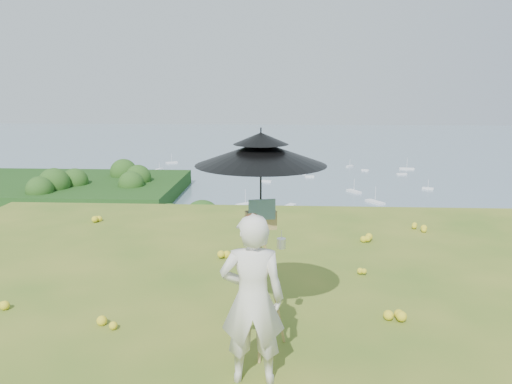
# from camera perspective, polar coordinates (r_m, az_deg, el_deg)

# --- Properties ---
(ground) EXTENTS (14.00, 14.00, 0.00)m
(ground) POSITION_cam_1_polar(r_m,az_deg,el_deg) (5.59, 5.34, -18.93)
(ground) COLOR #436B1E
(ground) RESTS_ON ground
(shoreline_tier) EXTENTS (170.00, 28.00, 8.00)m
(shoreline_tier) POSITION_cam_1_polar(r_m,az_deg,el_deg) (88.75, 3.04, -13.76)
(shoreline_tier) COLOR #736E5C
(shoreline_tier) RESTS_ON bay_water
(bay_water) EXTENTS (700.00, 700.00, 0.00)m
(bay_water) POSITION_cam_1_polar(r_m,az_deg,el_deg) (247.54, 3.14, 3.66)
(bay_water) COLOR slate
(bay_water) RESTS_ON ground
(peninsula) EXTENTS (90.00, 60.00, 12.00)m
(peninsula) POSITION_cam_1_polar(r_m,az_deg,el_deg) (179.27, -21.60, 1.13)
(peninsula) COLOR #153A0F
(peninsula) RESTS_ON bay_water
(slope_trees) EXTENTS (110.00, 50.00, 6.00)m
(slope_trees) POSITION_cam_1_polar(r_m,az_deg,el_deg) (43.62, 3.21, -11.99)
(slope_trees) COLOR #1F4715
(slope_trees) RESTS_ON forest_slope
(harbor_town) EXTENTS (110.00, 22.00, 5.00)m
(harbor_town) POSITION_cam_1_polar(r_m,az_deg,el_deg) (86.10, 3.08, -9.87)
(harbor_town) COLOR silver
(harbor_town) RESTS_ON shoreline_tier
(moored_boats) EXTENTS (140.00, 140.00, 0.70)m
(moored_boats) POSITION_cam_1_polar(r_m,az_deg,el_deg) (170.20, -1.09, -0.15)
(moored_boats) COLOR white
(moored_boats) RESTS_ON bay_water
(wildflowers) EXTENTS (10.00, 10.50, 0.12)m
(wildflowers) POSITION_cam_1_polar(r_m,az_deg,el_deg) (5.78, 5.25, -17.14)
(wildflowers) COLOR yellow
(wildflowers) RESTS_ON ground
(painter) EXTENTS (0.64, 0.43, 1.72)m
(painter) POSITION_cam_1_polar(r_m,az_deg,el_deg) (4.91, -0.42, -12.17)
(painter) COLOR silver
(painter) RESTS_ON ground
(field_easel) EXTENTS (0.79, 0.79, 1.72)m
(field_easel) POSITION_cam_1_polar(r_m,az_deg,el_deg) (5.47, 0.55, -9.53)
(field_easel) COLOR olive
(field_easel) RESTS_ON ground
(sun_umbrella) EXTENTS (1.46, 1.46, 1.04)m
(sun_umbrella) POSITION_cam_1_polar(r_m,az_deg,el_deg) (5.20, 0.55, 1.67)
(sun_umbrella) COLOR black
(sun_umbrella) RESTS_ON field_easel
(painter_cap) EXTENTS (0.21, 0.24, 0.10)m
(painter_cap) POSITION_cam_1_polar(r_m,az_deg,el_deg) (4.64, -0.43, -3.02)
(painter_cap) COLOR pink
(painter_cap) RESTS_ON painter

